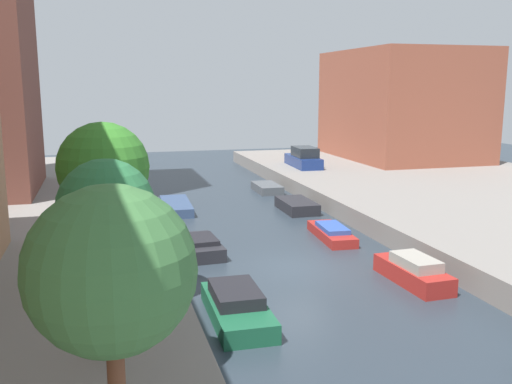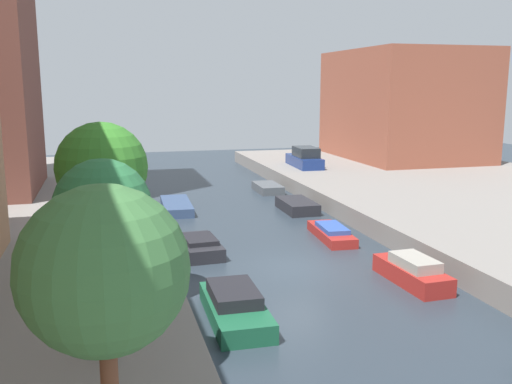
# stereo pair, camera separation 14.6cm
# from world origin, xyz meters

# --- Properties ---
(ground_plane) EXTENTS (84.00, 84.00, 0.00)m
(ground_plane) POSITION_xyz_m (0.00, 0.00, 0.00)
(ground_plane) COLOR #28333D
(low_block_right) EXTENTS (10.00, 13.50, 9.16)m
(low_block_right) POSITION_xyz_m (18.00, 23.56, 5.58)
(low_block_right) COLOR brown
(low_block_right) RESTS_ON quay_right
(street_tree_0) EXTENTS (2.48, 2.48, 4.86)m
(street_tree_0) POSITION_xyz_m (-7.26, -12.46, 4.59)
(street_tree_0) COLOR brown
(street_tree_0) RESTS_ON quay_left
(street_tree_1) EXTENTS (2.18, 2.18, 4.63)m
(street_tree_1) POSITION_xyz_m (-7.26, -7.71, 4.49)
(street_tree_1) COLOR brown
(street_tree_1) RESTS_ON quay_left
(street_tree_2) EXTENTS (2.87, 2.87, 5.11)m
(street_tree_2) POSITION_xyz_m (-7.26, -2.33, 4.65)
(street_tree_2) COLOR brown
(street_tree_2) RESTS_ON quay_left
(parked_car) EXTENTS (1.94, 4.77, 1.56)m
(parked_car) POSITION_xyz_m (7.85, 20.32, 1.64)
(parked_car) COLOR navy
(parked_car) RESTS_ON quay_right
(moored_boat_left_2) EXTENTS (1.74, 4.12, 0.99)m
(moored_boat_left_2) POSITION_xyz_m (-3.45, -4.27, 0.41)
(moored_boat_left_2) COLOR #195638
(moored_boat_left_2) RESTS_ON ground_plane
(moored_boat_left_3) EXTENTS (1.68, 3.41, 0.77)m
(moored_boat_left_3) POSITION_xyz_m (-3.34, 2.98, 0.34)
(moored_boat_left_3) COLOR #232328
(moored_boat_left_3) RESTS_ON ground_plane
(moored_boat_left_4) EXTENTS (1.80, 4.56, 0.52)m
(moored_boat_left_4) POSITION_xyz_m (-3.21, 11.85, 0.26)
(moored_boat_left_4) COLOR #33476B
(moored_boat_left_4) RESTS_ON ground_plane
(moored_boat_right_2) EXTENTS (1.41, 3.61, 1.06)m
(moored_boat_right_2) POSITION_xyz_m (3.61, -2.83, 0.45)
(moored_boat_right_2) COLOR maroon
(moored_boat_right_2) RESTS_ON ground_plane
(moored_boat_right_3) EXTENTS (1.55, 4.03, 0.66)m
(moored_boat_right_3) POSITION_xyz_m (3.15, 3.72, 0.28)
(moored_boat_right_3) COLOR maroon
(moored_boat_right_3) RESTS_ON ground_plane
(moored_boat_right_4) EXTENTS (1.72, 3.35, 0.63)m
(moored_boat_right_4) POSITION_xyz_m (3.56, 9.83, 0.32)
(moored_boat_right_4) COLOR #232328
(moored_boat_right_4) RESTS_ON ground_plane
(moored_boat_right_5) EXTENTS (1.55, 3.10, 0.54)m
(moored_boat_right_5) POSITION_xyz_m (3.61, 16.08, 0.27)
(moored_boat_right_5) COLOR #4C5156
(moored_boat_right_5) RESTS_ON ground_plane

